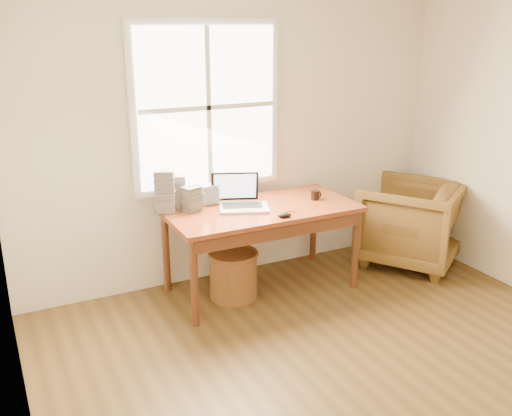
{
  "coord_description": "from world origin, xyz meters",
  "views": [
    {
      "loc": [
        -2.07,
        -2.23,
        2.24
      ],
      "look_at": [
        -0.13,
        1.65,
        0.81
      ],
      "focal_mm": 40.0,
      "sensor_mm": 36.0,
      "label": 1
    }
  ],
  "objects_px": {
    "laptop": "(244,191)",
    "coffee_mug": "(315,195)",
    "armchair": "(410,223)",
    "desk": "(261,209)",
    "wicker_stool": "(233,275)",
    "cd_stack_a": "(177,191)"
  },
  "relations": [
    {
      "from": "laptop",
      "to": "coffee_mug",
      "type": "relative_size",
      "value": 5.23
    },
    {
      "from": "armchair",
      "to": "coffee_mug",
      "type": "xyz_separation_m",
      "value": [
        -1.02,
        0.09,
        0.39
      ]
    },
    {
      "from": "desk",
      "to": "coffee_mug",
      "type": "distance_m",
      "value": 0.52
    },
    {
      "from": "wicker_stool",
      "to": "desk",
      "type": "bearing_deg",
      "value": 7.95
    },
    {
      "from": "desk",
      "to": "cd_stack_a",
      "type": "relative_size",
      "value": 5.64
    },
    {
      "from": "coffee_mug",
      "to": "cd_stack_a",
      "type": "height_order",
      "value": "cd_stack_a"
    },
    {
      "from": "wicker_stool",
      "to": "cd_stack_a",
      "type": "distance_m",
      "value": 0.85
    },
    {
      "from": "desk",
      "to": "armchair",
      "type": "xyz_separation_m",
      "value": [
        1.54,
        -0.11,
        -0.33
      ]
    },
    {
      "from": "cd_stack_a",
      "to": "laptop",
      "type": "bearing_deg",
      "value": -30.48
    },
    {
      "from": "desk",
      "to": "wicker_stool",
      "type": "relative_size",
      "value": 4.03
    },
    {
      "from": "laptop",
      "to": "armchair",
      "type": "bearing_deg",
      "value": 17.15
    },
    {
      "from": "coffee_mug",
      "to": "cd_stack_a",
      "type": "relative_size",
      "value": 0.3
    },
    {
      "from": "coffee_mug",
      "to": "wicker_stool",
      "type": "bearing_deg",
      "value": -179.27
    },
    {
      "from": "laptop",
      "to": "coffee_mug",
      "type": "xyz_separation_m",
      "value": [
        0.67,
        -0.04,
        -0.12
      ]
    },
    {
      "from": "wicker_stool",
      "to": "cd_stack_a",
      "type": "bearing_deg",
      "value": 136.11
    },
    {
      "from": "wicker_stool",
      "to": "cd_stack_a",
      "type": "height_order",
      "value": "cd_stack_a"
    },
    {
      "from": "desk",
      "to": "coffee_mug",
      "type": "relative_size",
      "value": 18.94
    },
    {
      "from": "desk",
      "to": "cd_stack_a",
      "type": "xyz_separation_m",
      "value": [
        -0.63,
        0.3,
        0.16
      ]
    },
    {
      "from": "armchair",
      "to": "laptop",
      "type": "height_order",
      "value": "laptop"
    },
    {
      "from": "cd_stack_a",
      "to": "wicker_stool",
      "type": "bearing_deg",
      "value": -43.89
    },
    {
      "from": "cd_stack_a",
      "to": "desk",
      "type": "bearing_deg",
      "value": -25.24
    },
    {
      "from": "armchair",
      "to": "cd_stack_a",
      "type": "distance_m",
      "value": 2.26
    }
  ]
}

